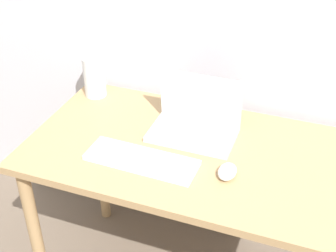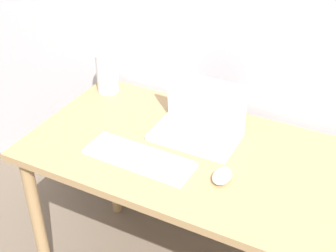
% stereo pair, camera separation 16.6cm
% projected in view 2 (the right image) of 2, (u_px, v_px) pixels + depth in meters
% --- Properties ---
extents(desk, '(1.23, 0.67, 0.77)m').
position_uv_depth(desk, '(193.00, 173.00, 1.76)').
color(desk, tan).
rests_on(desk, ground_plane).
extents(laptop, '(0.32, 0.21, 0.22)m').
position_uv_depth(laptop, '(199.00, 123.00, 1.77)').
color(laptop, silver).
rests_on(laptop, desk).
extents(keyboard, '(0.40, 0.14, 0.02)m').
position_uv_depth(keyboard, '(139.00, 158.00, 1.66)').
color(keyboard, white).
rests_on(keyboard, desk).
extents(mouse, '(0.06, 0.10, 0.03)m').
position_uv_depth(mouse, '(222.00, 176.00, 1.56)').
color(mouse, silver).
rests_on(mouse, desk).
extents(vase, '(0.09, 0.09, 0.25)m').
position_uv_depth(vase, '(106.00, 66.00, 2.02)').
color(vase, white).
rests_on(vase, desk).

